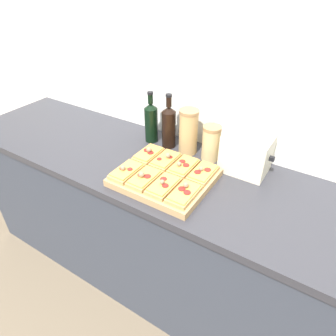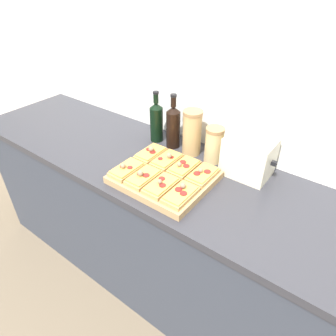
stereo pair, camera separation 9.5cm
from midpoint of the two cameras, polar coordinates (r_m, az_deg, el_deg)
The scene contains 17 objects.
ground_plane at distance 2.08m, azimuth -4.58°, elevation -25.87°, with size 12.00×12.00×0.00m, color brown.
wall_back at distance 1.68m, azimuth 8.98°, elevation 14.75°, with size 6.00×0.06×2.50m.
kitchen_counter at distance 1.85m, azimuth 1.31°, elevation -11.79°, with size 2.63×0.67×0.93m.
cutting_board at distance 1.45m, azimuth 1.18°, elevation -1.81°, with size 0.44×0.38×0.04m, color tan.
pizza_slice_back_left at distance 1.57m, azimuth -1.56°, elevation 2.80°, with size 0.10×0.17×0.06m.
pizza_slice_back_midleft at distance 1.52m, azimuth 1.60°, elevation 1.53°, with size 0.10×0.17×0.06m.
pizza_slice_back_midright at distance 1.47m, azimuth 4.93°, elevation 0.16°, with size 0.10×0.17×0.05m.
pizza_slice_back_right at distance 1.43m, azimuth 8.52°, elevation -1.27°, with size 0.10×0.17×0.05m.
pizza_slice_front_left at distance 1.45m, azimuth -6.03°, elevation -0.29°, with size 0.10×0.17×0.05m.
pizza_slice_front_midleft at distance 1.40m, azimuth -2.79°, elevation -1.76°, with size 0.10×0.17×0.06m.
pizza_slice_front_midright at distance 1.34m, azimuth 0.74°, elevation -3.37°, with size 0.10×0.17×0.05m.
pizza_slice_front_right at distance 1.30m, azimuth 4.55°, elevation -5.04°, with size 0.10×0.17×0.05m.
olive_oil_bottle at distance 1.74m, azimuth -0.63°, elevation 8.89°, with size 0.08×0.08×0.30m.
wine_bottle at distance 1.67m, azimuth 2.65°, elevation 7.96°, with size 0.08×0.08×0.31m.
grain_jar_tall at distance 1.62m, azimuth 6.30°, elevation 6.69°, with size 0.10×0.10×0.25m.
grain_jar_short at distance 1.58m, azimuth 10.45°, elevation 4.32°, with size 0.10×0.10×0.19m.
toaster_oven at distance 1.51m, azimuth 16.87°, elevation 2.07°, with size 0.25×0.18×0.20m.
Camera 2 is at (0.77, -0.70, 1.81)m, focal length 32.00 mm.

